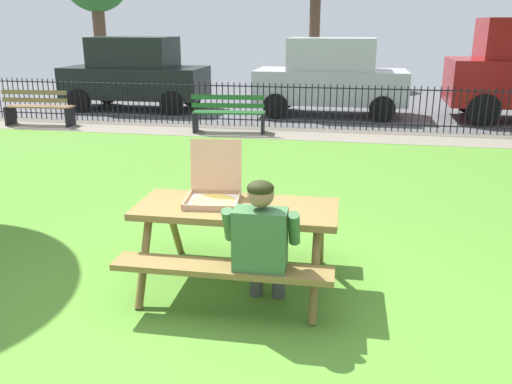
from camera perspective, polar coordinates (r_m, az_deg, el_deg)
name	(u,v)px	position (r m, az deg, el deg)	size (l,w,h in m)	color
ground	(271,223)	(6.50, 1.61, -3.38)	(28.00, 12.48, 0.02)	#51882C
cobblestone_walkway	(311,134)	(11.80, 5.96, 6.17)	(28.00, 1.40, 0.01)	gray
street_asphalt	(325,104)	(16.41, 7.43, 9.33)	(28.00, 7.97, 0.01)	#515154
picnic_table_foreground	(237,224)	(4.80, -2.08, -3.44)	(1.83, 1.52, 0.79)	brown
pizza_box_open	(214,190)	(4.87, -4.57, 0.23)	(0.54, 0.58, 0.53)	tan
adult_at_table	(262,241)	(4.27, 0.65, -5.32)	(0.61, 0.60, 1.19)	#464646
iron_fence_streetside	(315,106)	(12.40, 6.32, 9.16)	(22.49, 0.03, 1.02)	black
park_bench_left	(39,108)	(13.73, -22.33, 8.35)	(1.62, 0.55, 0.85)	#826145
park_bench_center	(229,114)	(11.88, -2.95, 8.38)	(1.63, 0.61, 0.85)	#245E2B
parked_car_far_left	(135,73)	(15.55, -12.84, 12.37)	(3.90, 1.83, 1.98)	black
parked_car_left	(331,76)	(14.30, 8.04, 12.20)	(3.92, 1.86, 1.98)	#B9B7C4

